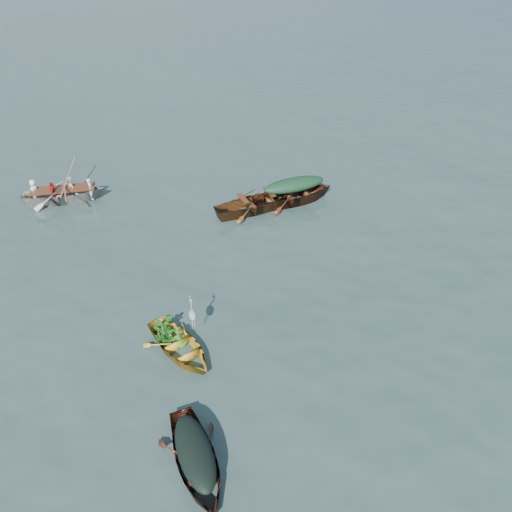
{
  "coord_description": "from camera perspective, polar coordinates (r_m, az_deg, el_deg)",
  "views": [
    {
      "loc": [
        -2.6,
        -10.69,
        10.3
      ],
      "look_at": [
        0.78,
        2.12,
        0.5
      ],
      "focal_mm": 35.0,
      "sensor_mm": 36.0,
      "label": 1
    }
  ],
  "objects": [
    {
      "name": "ground",
      "position": [
        15.07,
        -0.8,
        -6.63
      ],
      "size": [
        140.0,
        140.0,
        0.0
      ],
      "primitive_type": "plane",
      "color": "#314542",
      "rests_on": "ground"
    },
    {
      "name": "yellow_dinghy",
      "position": [
        14.14,
        -8.66,
        -10.83
      ],
      "size": [
        2.61,
        3.43,
        0.85
      ],
      "primitive_type": "imported",
      "rotation": [
        0.0,
        0.0,
        0.45
      ],
      "color": "gold",
      "rests_on": "ground"
    },
    {
      "name": "dark_covered_boat",
      "position": [
        12.02,
        -6.77,
        -22.94
      ],
      "size": [
        1.75,
        3.73,
        0.89
      ],
      "primitive_type": "imported",
      "rotation": [
        0.0,
        0.0,
        0.12
      ],
      "color": "#43180F",
      "rests_on": "ground"
    },
    {
      "name": "green_tarp_boat",
      "position": [
        20.43,
        4.26,
        6.1
      ],
      "size": [
        4.88,
        2.06,
        1.13
      ],
      "primitive_type": "imported",
      "rotation": [
        0.0,
        0.0,
        1.7
      ],
      "color": "#501D12",
      "rests_on": "ground"
    },
    {
      "name": "open_wooden_boat",
      "position": [
        19.85,
        0.03,
        5.23
      ],
      "size": [
        4.91,
        2.34,
        1.12
      ],
      "primitive_type": "imported",
      "rotation": [
        0.0,
        0.0,
        1.76
      ],
      "color": "brown",
      "rests_on": "ground"
    },
    {
      "name": "rowed_boat",
      "position": [
        21.88,
        -20.9,
        5.85
      ],
      "size": [
        4.6,
        1.63,
        1.09
      ],
      "primitive_type": "imported",
      "rotation": [
        0.0,
        0.0,
        1.51
      ],
      "color": "beige",
      "rests_on": "ground"
    },
    {
      "name": "dark_tarp_cover",
      "position": [
        11.47,
        -7.02,
        -21.3
      ],
      "size": [
        0.96,
        2.05,
        0.4
      ],
      "primitive_type": "ellipsoid",
      "rotation": [
        0.0,
        0.0,
        0.12
      ],
      "color": "black",
      "rests_on": "dark_covered_boat"
    },
    {
      "name": "green_tarp_cover",
      "position": [
        20.02,
        4.37,
        8.13
      ],
      "size": [
        2.69,
        1.13,
        0.52
      ],
      "primitive_type": "ellipsoid",
      "rotation": [
        0.0,
        0.0,
        1.7
      ],
      "color": "black",
      "rests_on": "green_tarp_boat"
    },
    {
      "name": "thwart_benches",
      "position": [
        19.55,
        0.03,
        6.68
      ],
      "size": [
        2.48,
        1.31,
        0.04
      ],
      "primitive_type": null,
      "rotation": [
        0.0,
        0.0,
        1.76
      ],
      "color": "#462110",
      "rests_on": "open_wooden_boat"
    },
    {
      "name": "heron",
      "position": [
        13.74,
        -7.2,
        -7.14
      ],
      "size": [
        0.43,
        0.48,
        0.92
      ],
      "primitive_type": null,
      "rotation": [
        0.0,
        0.0,
        0.45
      ],
      "color": "#9C9FA4",
      "rests_on": "yellow_dinghy"
    },
    {
      "name": "dinghy_weeds",
      "position": [
        13.98,
        -10.1,
        -7.46
      ],
      "size": [
        1.02,
        1.12,
        0.6
      ],
      "primitive_type": "imported",
      "rotation": [
        0.0,
        0.0,
        0.45
      ],
      "color": "#226119",
      "rests_on": "yellow_dinghy"
    },
    {
      "name": "rowers",
      "position": [
        21.46,
        -21.43,
        7.97
      ],
      "size": [
        3.24,
        1.41,
        0.76
      ],
      "primitive_type": "imported",
      "rotation": [
        0.0,
        0.0,
        1.51
      ],
      "color": "silver",
      "rests_on": "rowed_boat"
    },
    {
      "name": "oars",
      "position": [
        21.62,
        -21.23,
        7.16
      ],
      "size": [
        0.76,
        2.63,
        0.06
      ],
      "primitive_type": null,
      "rotation": [
        0.0,
        0.0,
        1.51
      ],
      "color": "#A4763E",
      "rests_on": "rowed_boat"
    }
  ]
}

